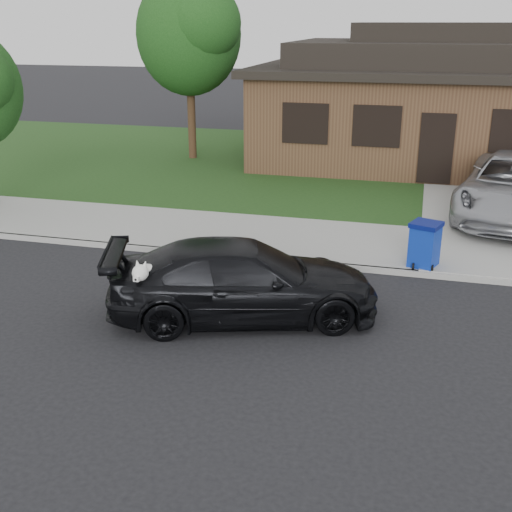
# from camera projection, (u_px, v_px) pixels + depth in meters

# --- Properties ---
(ground) EXTENTS (120.00, 120.00, 0.00)m
(ground) POSITION_uv_depth(u_px,v_px,m) (180.00, 332.00, 10.61)
(ground) COLOR black
(ground) RESTS_ON ground
(sidewalk) EXTENTS (60.00, 3.00, 0.12)m
(sidewalk) POSITION_uv_depth(u_px,v_px,m) (257.00, 236.00, 15.12)
(sidewalk) COLOR gray
(sidewalk) RESTS_ON ground
(curb) EXTENTS (60.00, 0.12, 0.12)m
(curb) POSITION_uv_depth(u_px,v_px,m) (239.00, 257.00, 13.76)
(curb) COLOR gray
(curb) RESTS_ON ground
(lawn) EXTENTS (60.00, 13.00, 0.13)m
(lawn) POSITION_uv_depth(u_px,v_px,m) (314.00, 166.00, 22.39)
(lawn) COLOR #193814
(lawn) RESTS_ON ground
(driveway) EXTENTS (4.50, 13.00, 0.14)m
(driveway) POSITION_uv_depth(u_px,v_px,m) (505.00, 199.00, 18.23)
(driveway) COLOR gray
(driveway) RESTS_ON ground
(sedan) EXTENTS (4.95, 3.24, 1.33)m
(sedan) POSITION_uv_depth(u_px,v_px,m) (243.00, 281.00, 10.93)
(sedan) COLOR black
(sedan) RESTS_ON ground
(recycling_bin) EXTENTS (0.71, 0.71, 0.93)m
(recycling_bin) POSITION_uv_depth(u_px,v_px,m) (425.00, 244.00, 12.96)
(recycling_bin) COLOR #0E2B9A
(recycling_bin) RESTS_ON sidewalk
(house) EXTENTS (12.60, 8.60, 4.65)m
(house) POSITION_uv_depth(u_px,v_px,m) (438.00, 102.00, 22.53)
(house) COLOR #422B1C
(house) RESTS_ON ground
(tree_0) EXTENTS (3.78, 3.60, 6.34)m
(tree_0) POSITION_uv_depth(u_px,v_px,m) (192.00, 32.00, 21.78)
(tree_0) COLOR #332114
(tree_0) RESTS_ON ground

